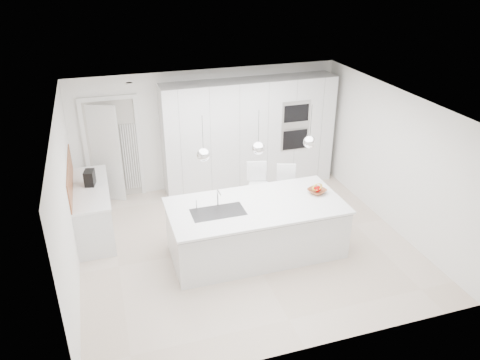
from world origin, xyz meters
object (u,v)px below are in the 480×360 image
object	(u,v)px
island_base	(257,231)
bar_stool_left	(259,194)
fruit_bowl	(317,191)
bar_stool_right	(288,195)
espresso_machine	(90,178)

from	to	relation	value
island_base	bar_stool_left	distance (m)	1.06
fruit_bowl	bar_stool_right	world-z (taller)	bar_stool_right
island_base	bar_stool_right	distance (m)	1.22
espresso_machine	bar_stool_left	xyz separation A→B (m)	(2.91, -0.63, -0.46)
island_base	bar_stool_left	size ratio (longest dim) A/B	2.44
espresso_machine	bar_stool_left	distance (m)	3.01
bar_stool_right	fruit_bowl	bearing A→B (deg)	-54.75
island_base	bar_stool_right	xyz separation A→B (m)	(0.90, 0.82, 0.12)
espresso_machine	bar_stool_right	world-z (taller)	espresso_machine
espresso_machine	bar_stool_left	bearing A→B (deg)	-0.84
fruit_bowl	espresso_machine	xyz separation A→B (m)	(-3.64, 1.48, 0.10)
island_base	bar_stool_left	bearing A→B (deg)	68.61
bar_stool_left	espresso_machine	bearing A→B (deg)	-178.88
fruit_bowl	bar_stool_left	world-z (taller)	bar_stool_left
fruit_bowl	espresso_machine	size ratio (longest dim) A/B	1.12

